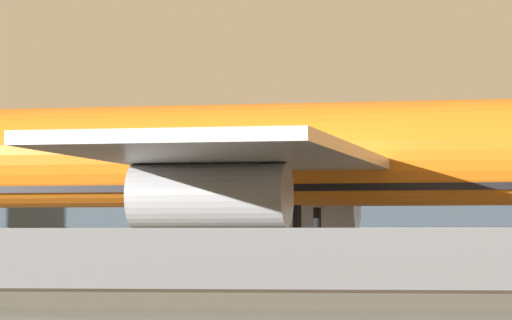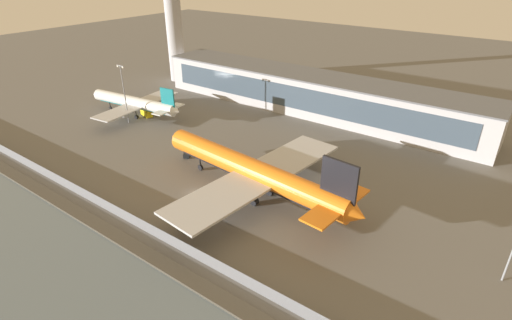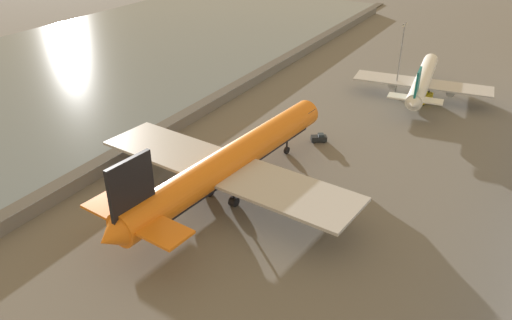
% 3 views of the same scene
% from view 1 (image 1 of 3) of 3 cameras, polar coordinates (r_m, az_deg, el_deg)
% --- Properties ---
extents(cargo_jet_orange, '(55.83, 48.26, 16.00)m').
position_cam_1_polar(cargo_jet_orange, '(74.95, -0.01, 0.02)').
color(cargo_jet_orange, orange).
rests_on(cargo_jet_orange, ground).
extents(terminal_building, '(117.36, 17.48, 12.93)m').
position_cam_1_polar(terminal_building, '(132.79, -4.18, -1.14)').
color(terminal_building, '#B2B2B7').
rests_on(terminal_building, ground).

